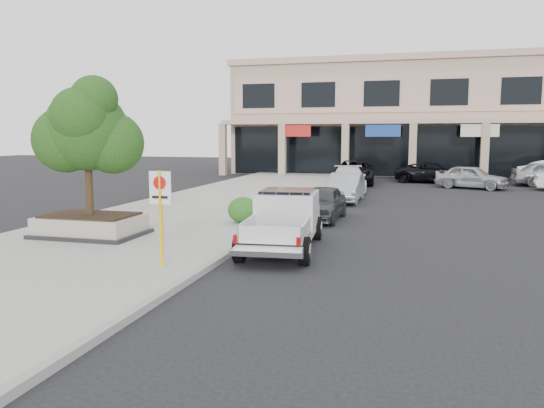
{
  "coord_description": "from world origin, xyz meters",
  "views": [
    {
      "loc": [
        3.29,
        -13.83,
        3.28
      ],
      "look_at": [
        -0.88,
        1.5,
        1.21
      ],
      "focal_mm": 35.0,
      "sensor_mm": 36.0,
      "label": 1
    }
  ],
  "objects_px": {
    "planter": "(91,225)",
    "lot_car_d": "(432,173)",
    "curb_car_b": "(345,188)",
    "pickup_truck": "(283,221)",
    "no_parking_sign": "(161,205)",
    "curb_car_c": "(348,179)",
    "curb_car_d": "(354,172)",
    "curb_car_a": "(321,203)",
    "lot_car_a": "(472,177)",
    "planter_tree": "(93,131)"
  },
  "relations": [
    {
      "from": "pickup_truck",
      "to": "curb_car_a",
      "type": "distance_m",
      "value": 5.66
    },
    {
      "from": "planter_tree",
      "to": "curb_car_c",
      "type": "xyz_separation_m",
      "value": [
        5.8,
        16.72,
        -2.69
      ]
    },
    {
      "from": "curb_car_b",
      "to": "curb_car_c",
      "type": "xyz_separation_m",
      "value": [
        -0.5,
        5.06,
        0.02
      ]
    },
    {
      "from": "planter",
      "to": "curb_car_c",
      "type": "xyz_separation_m",
      "value": [
        5.93,
        16.87,
        0.24
      ]
    },
    {
      "from": "planter",
      "to": "pickup_truck",
      "type": "height_order",
      "value": "pickup_truck"
    },
    {
      "from": "pickup_truck",
      "to": "lot_car_d",
      "type": "xyz_separation_m",
      "value": [
        4.71,
        23.64,
        -0.13
      ]
    },
    {
      "from": "curb_car_c",
      "to": "lot_car_d",
      "type": "distance_m",
      "value": 8.57
    },
    {
      "from": "planter",
      "to": "curb_car_d",
      "type": "xyz_separation_m",
      "value": [
        5.74,
        21.38,
        0.32
      ]
    },
    {
      "from": "planter_tree",
      "to": "curb_car_c",
      "type": "distance_m",
      "value": 17.9
    },
    {
      "from": "planter_tree",
      "to": "curb_car_d",
      "type": "xyz_separation_m",
      "value": [
        5.6,
        21.23,
        -2.62
      ]
    },
    {
      "from": "curb_car_b",
      "to": "planter_tree",
      "type": "bearing_deg",
      "value": -118.04
    },
    {
      "from": "planter",
      "to": "curb_car_d",
      "type": "height_order",
      "value": "curb_car_d"
    },
    {
      "from": "planter_tree",
      "to": "curb_car_a",
      "type": "bearing_deg",
      "value": 43.19
    },
    {
      "from": "planter",
      "to": "curb_car_b",
      "type": "height_order",
      "value": "curb_car_b"
    },
    {
      "from": "curb_car_b",
      "to": "curb_car_d",
      "type": "height_order",
      "value": "curb_car_d"
    },
    {
      "from": "planter_tree",
      "to": "curb_car_a",
      "type": "distance_m",
      "value": 8.84
    },
    {
      "from": "curb_car_b",
      "to": "lot_car_d",
      "type": "relative_size",
      "value": 0.85
    },
    {
      "from": "curb_car_a",
      "to": "curb_car_d",
      "type": "relative_size",
      "value": 0.68
    },
    {
      "from": "curb_car_b",
      "to": "pickup_truck",
      "type": "bearing_deg",
      "value": -91.18
    },
    {
      "from": "curb_car_d",
      "to": "lot_car_d",
      "type": "bearing_deg",
      "value": 21.4
    },
    {
      "from": "curb_car_b",
      "to": "lot_car_d",
      "type": "distance_m",
      "value": 12.86
    },
    {
      "from": "planter",
      "to": "no_parking_sign",
      "type": "bearing_deg",
      "value": -37.33
    },
    {
      "from": "planter_tree",
      "to": "lot_car_d",
      "type": "height_order",
      "value": "planter_tree"
    },
    {
      "from": "lot_car_a",
      "to": "planter",
      "type": "bearing_deg",
      "value": 170.22
    },
    {
      "from": "pickup_truck",
      "to": "curb_car_c",
      "type": "height_order",
      "value": "pickup_truck"
    },
    {
      "from": "pickup_truck",
      "to": "lot_car_d",
      "type": "bearing_deg",
      "value": 73.62
    },
    {
      "from": "planter",
      "to": "lot_car_a",
      "type": "bearing_deg",
      "value": 57.12
    },
    {
      "from": "planter_tree",
      "to": "curb_car_c",
      "type": "relative_size",
      "value": 0.81
    },
    {
      "from": "lot_car_d",
      "to": "curb_car_a",
      "type": "bearing_deg",
      "value": 170.97
    },
    {
      "from": "planter_tree",
      "to": "lot_car_a",
      "type": "xyz_separation_m",
      "value": [
        12.94,
        20.07,
        -2.69
      ]
    },
    {
      "from": "pickup_truck",
      "to": "curb_car_c",
      "type": "xyz_separation_m",
      "value": [
        -0.2,
        16.62,
        -0.11
      ]
    },
    {
      "from": "planter_tree",
      "to": "curb_car_d",
      "type": "bearing_deg",
      "value": 75.22
    },
    {
      "from": "curb_car_b",
      "to": "curb_car_d",
      "type": "relative_size",
      "value": 0.74
    },
    {
      "from": "planter",
      "to": "curb_car_a",
      "type": "height_order",
      "value": "curb_car_a"
    },
    {
      "from": "planter",
      "to": "lot_car_d",
      "type": "relative_size",
      "value": 0.64
    },
    {
      "from": "planter",
      "to": "curb_car_a",
      "type": "relative_size",
      "value": 0.82
    },
    {
      "from": "no_parking_sign",
      "to": "curb_car_a",
      "type": "relative_size",
      "value": 0.59
    },
    {
      "from": "curb_car_a",
      "to": "curb_car_c",
      "type": "height_order",
      "value": "curb_car_c"
    },
    {
      "from": "planter_tree",
      "to": "pickup_truck",
      "type": "xyz_separation_m",
      "value": [
        5.99,
        0.1,
        -2.59
      ]
    },
    {
      "from": "planter_tree",
      "to": "no_parking_sign",
      "type": "height_order",
      "value": "planter_tree"
    },
    {
      "from": "curb_car_b",
      "to": "lot_car_d",
      "type": "height_order",
      "value": "curb_car_b"
    },
    {
      "from": "no_parking_sign",
      "to": "lot_car_d",
      "type": "xyz_separation_m",
      "value": [
        6.85,
        26.93,
        -0.94
      ]
    },
    {
      "from": "planter_tree",
      "to": "curb_car_c",
      "type": "bearing_deg",
      "value": 70.88
    },
    {
      "from": "planter",
      "to": "planter_tree",
      "type": "distance_m",
      "value": 2.95
    },
    {
      "from": "planter",
      "to": "curb_car_a",
      "type": "bearing_deg",
      "value": 43.33
    },
    {
      "from": "curb_car_b",
      "to": "curb_car_d",
      "type": "bearing_deg",
      "value": 94.45
    },
    {
      "from": "curb_car_c",
      "to": "lot_car_a",
      "type": "bearing_deg",
      "value": 17.78
    },
    {
      "from": "no_parking_sign",
      "to": "curb_car_c",
      "type": "xyz_separation_m",
      "value": [
        1.95,
        19.91,
        -0.91
      ]
    },
    {
      "from": "no_parking_sign",
      "to": "curb_car_a",
      "type": "distance_m",
      "value": 9.28
    },
    {
      "from": "curb_car_d",
      "to": "curb_car_c",
      "type": "bearing_deg",
      "value": -92.31
    }
  ]
}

